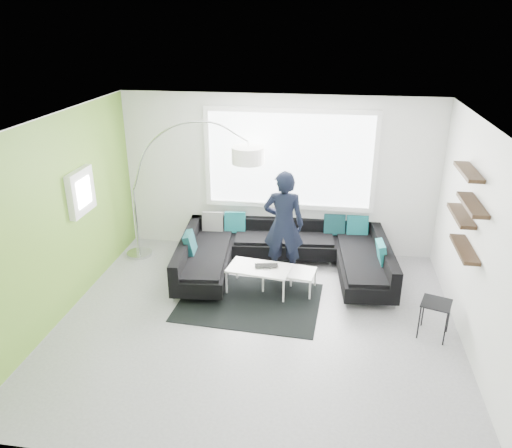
{
  "coord_description": "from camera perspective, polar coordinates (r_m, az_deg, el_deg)",
  "views": [
    {
      "loc": [
        0.89,
        -5.84,
        3.98
      ],
      "look_at": [
        -0.14,
        0.9,
        1.13
      ],
      "focal_mm": 35.0,
      "sensor_mm": 36.0,
      "label": 1
    }
  ],
  "objects": [
    {
      "name": "side_table",
      "position": [
        7.16,
        19.68,
        -10.18
      ],
      "size": [
        0.47,
        0.47,
        0.51
      ],
      "primitive_type": "cube",
      "rotation": [
        0.0,
        0.0,
        -0.32
      ],
      "color": "black",
      "rests_on": "ground"
    },
    {
      "name": "ground",
      "position": [
        7.12,
        0.02,
        -11.28
      ],
      "size": [
        5.5,
        5.5,
        0.0
      ],
      "primitive_type": "plane",
      "color": "gray",
      "rests_on": "ground"
    },
    {
      "name": "sectional_sofa",
      "position": [
        8.21,
        3.19,
        -3.82
      ],
      "size": [
        3.55,
        2.39,
        0.73
      ],
      "rotation": [
        0.0,
        0.0,
        0.09
      ],
      "color": "black",
      "rests_on": "ground"
    },
    {
      "name": "arc_lamp",
      "position": [
        8.79,
        -13.86,
        3.76
      ],
      "size": [
        2.31,
        0.78,
        2.45
      ],
      "primitive_type": null,
      "rotation": [
        0.0,
        0.0,
        -0.06
      ],
      "color": "silver",
      "rests_on": "ground"
    },
    {
      "name": "rug",
      "position": [
        7.59,
        -0.77,
        -8.9
      ],
      "size": [
        2.16,
        1.63,
        0.01
      ],
      "primitive_type": "cube",
      "rotation": [
        0.0,
        0.0,
        -0.06
      ],
      "color": "black",
      "rests_on": "ground"
    },
    {
      "name": "coffee_table",
      "position": [
        7.82,
        2.1,
        -6.24
      ],
      "size": [
        1.31,
        0.88,
        0.4
      ],
      "primitive_type": "cube",
      "rotation": [
        0.0,
        0.0,
        -0.15
      ],
      "color": "white",
      "rests_on": "ground"
    },
    {
      "name": "laptop",
      "position": [
        7.68,
        1.21,
        -4.99
      ],
      "size": [
        0.44,
        0.36,
        0.03
      ],
      "primitive_type": "imported",
      "rotation": [
        0.0,
        0.0,
        0.18
      ],
      "color": "black",
      "rests_on": "coffee_table"
    },
    {
      "name": "person",
      "position": [
        7.99,
        3.17,
        -0.06
      ],
      "size": [
        0.67,
        0.46,
        1.79
      ],
      "primitive_type": "imported",
      "rotation": [
        0.0,
        0.0,
        3.17
      ],
      "color": "black",
      "rests_on": "ground"
    },
    {
      "name": "room_shell",
      "position": [
        6.48,
        0.63,
        3.12
      ],
      "size": [
        5.54,
        5.04,
        2.82
      ],
      "color": "white",
      "rests_on": "ground"
    }
  ]
}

